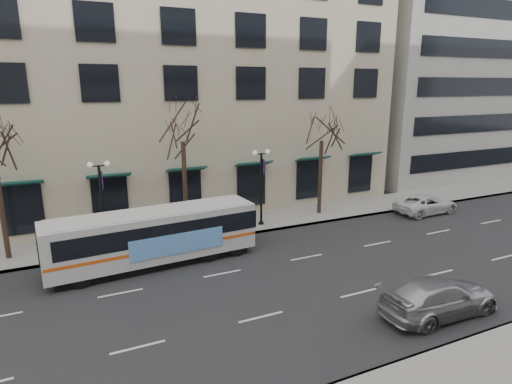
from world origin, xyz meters
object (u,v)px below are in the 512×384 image
silver_car (439,297)px  white_pickup (426,204)px  city_bus (155,235)px  tree_far_mid (182,126)px  tree_far_right (322,127)px  lamp_post_right (261,184)px  lamp_post_left (102,201)px

silver_car → white_pickup: size_ratio=1.08×
city_bus → tree_far_mid: bearing=50.8°
tree_far_mid → silver_car: 16.71m
tree_far_mid → white_pickup: bearing=-9.6°
tree_far_right → lamp_post_right: 6.11m
tree_far_right → lamp_post_left: size_ratio=1.55×
lamp_post_right → city_bus: size_ratio=0.47×
tree_far_right → city_bus: tree_far_right is taller
silver_car → lamp_post_right: bearing=8.2°
lamp_post_left → lamp_post_right: bearing=0.0°
tree_far_mid → white_pickup: size_ratio=1.73×
lamp_post_left → city_bus: (2.24, -3.28, -1.32)m
tree_far_mid → white_pickup: tree_far_mid is taller
tree_far_mid → silver_car: tree_far_mid is taller
lamp_post_left → white_pickup: 22.70m
tree_far_mid → lamp_post_left: 6.40m
lamp_post_left → lamp_post_right: 10.00m
tree_far_right → silver_car: size_ratio=1.50×
city_bus → tree_far_right: bearing=13.1°
lamp_post_left → silver_car: lamp_post_left is taller
tree_far_mid → silver_car: bearing=-63.9°
city_bus → silver_car: city_bus is taller
tree_far_mid → lamp_post_left: size_ratio=1.64×
silver_car → white_pickup: (10.62, 10.99, -0.09)m
lamp_post_right → city_bus: 8.53m
city_bus → white_pickup: size_ratio=2.23×
lamp_post_right → white_pickup: bearing=-10.7°
tree_far_right → lamp_post_left: tree_far_right is taller
lamp_post_left → city_bus: lamp_post_left is taller
lamp_post_right → white_pickup: (12.46, -2.36, -2.26)m
lamp_post_left → lamp_post_right: same height
city_bus → lamp_post_right: bearing=19.1°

